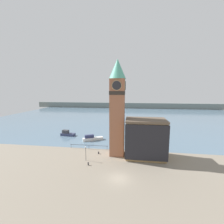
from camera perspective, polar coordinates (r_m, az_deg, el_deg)
The scene contains 11 objects.
ground_plane at distance 31.48m, azimuth 2.61°, elevation -23.98°, with size 160.00×160.00×0.00m, color gray.
water at distance 101.77m, azimuth 6.17°, elevation -1.21°, with size 160.00×120.00×0.00m.
far_shoreline at distance 141.09m, azimuth 6.58°, elevation 2.48°, with size 180.00×3.00×5.00m.
pier_railing at distance 44.77m, azimuth -8.83°, elevation -12.51°, with size 11.34×0.08×1.09m.
clock_tower at distance 37.82m, azimuth 2.05°, elevation 2.40°, with size 4.15×4.15×24.35m.
pier_building at distance 38.84m, azimuth 12.59°, elevation -9.75°, with size 9.95×6.74×9.73m.
boat_near at distance 51.62m, azimuth -7.60°, elevation -9.89°, with size 6.79×4.24×2.00m.
boat_far at distance 58.71m, azimuth -16.65°, elevation -7.89°, with size 5.42×2.38×2.09m.
mooring_bollard_near at distance 41.43m, azimuth -5.13°, elevation -15.14°, with size 0.35×0.35×0.63m.
mooring_bollard_far at distance 36.13m, azimuth -9.06°, elevation -18.82°, with size 0.28×0.28×0.72m.
lamp_post at distance 37.47m, azimuth -10.00°, elevation -14.28°, with size 0.32×0.32×3.51m.
Camera 1 is at (2.17, -26.51, 16.84)m, focal length 24.00 mm.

